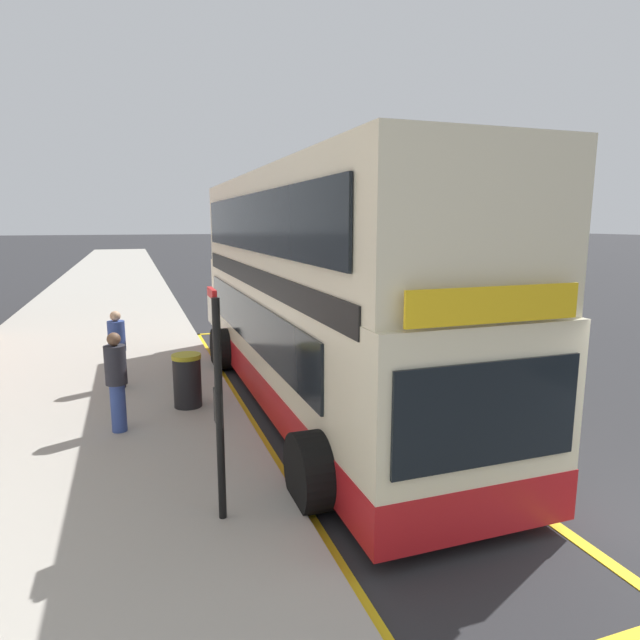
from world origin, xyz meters
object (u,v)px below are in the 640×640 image
object	(u,v)px
parked_car_black_behind	(305,274)
pedestrian_further_back	(116,378)
pedestrian_waiting_near_sign	(117,347)
litter_bin	(187,380)
bus_stop_sign	(217,386)
double_decker_bus	(316,298)

from	to	relation	value
parked_car_black_behind	pedestrian_further_back	xyz separation A→B (m)	(-8.98, -18.18, 0.23)
pedestrian_waiting_near_sign	litter_bin	bearing A→B (deg)	-53.35
bus_stop_sign	pedestrian_further_back	xyz separation A→B (m)	(-1.17, 3.12, -0.67)
double_decker_bus	litter_bin	size ratio (longest dim) A/B	10.96
bus_stop_sign	pedestrian_further_back	bearing A→B (deg)	110.55
double_decker_bus	bus_stop_sign	distance (m)	4.60
double_decker_bus	pedestrian_further_back	distance (m)	3.86
litter_bin	pedestrian_waiting_near_sign	bearing A→B (deg)	126.65
pedestrian_waiting_near_sign	pedestrian_further_back	xyz separation A→B (m)	(0.03, -2.51, 0.02)
pedestrian_waiting_near_sign	pedestrian_further_back	bearing A→B (deg)	-89.20
bus_stop_sign	pedestrian_waiting_near_sign	size ratio (longest dim) A/B	1.64
pedestrian_waiting_near_sign	parked_car_black_behind	bearing A→B (deg)	60.08
bus_stop_sign	parked_car_black_behind	size ratio (longest dim) A/B	0.63
double_decker_bus	pedestrian_waiting_near_sign	xyz separation A→B (m)	(-3.68, 1.77, -1.06)
bus_stop_sign	parked_car_black_behind	distance (m)	22.70
bus_stop_sign	pedestrian_further_back	size ratio (longest dim) A/B	1.60
parked_car_black_behind	pedestrian_waiting_near_sign	size ratio (longest dim) A/B	2.62
double_decker_bus	bus_stop_sign	bearing A→B (deg)	-122.73
pedestrian_further_back	litter_bin	distance (m)	1.52
pedestrian_further_back	litter_bin	xyz separation A→B (m)	(1.18, 0.87, -0.39)
pedestrian_further_back	litter_bin	bearing A→B (deg)	36.36
double_decker_bus	parked_car_black_behind	xyz separation A→B (m)	(5.33, 17.44, -1.26)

